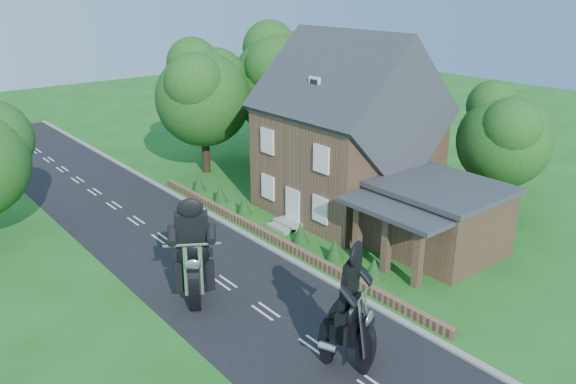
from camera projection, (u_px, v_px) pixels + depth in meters
ground at (266, 312)px, 22.73m from camera, size 120.00×120.00×0.00m
road at (266, 311)px, 22.72m from camera, size 7.00×80.00×0.02m
kerb at (331, 282)px, 24.88m from camera, size 0.30×80.00×0.12m
garden_wall at (273, 238)px, 28.84m from camera, size 0.30×22.00×0.40m
house at (348, 136)px, 31.80m from camera, size 9.54×8.64×10.24m
annex at (436, 217)px, 27.41m from camera, size 7.05×5.94×3.44m
tree_annex_side at (507, 132)px, 31.36m from camera, size 5.64×5.20×7.48m
tree_house_right at (386, 101)px, 37.07m from camera, size 6.51×6.00×8.40m
tree_behind_house at (285, 75)px, 40.68m from camera, size 7.81×7.20×10.08m
tree_behind_left at (207, 90)px, 37.98m from camera, size 6.94×6.40×9.16m
shrub_a at (374, 269)px, 24.97m from camera, size 0.90×0.90×1.10m
shrub_b at (335, 250)px, 26.78m from camera, size 0.90×0.90×1.10m
shrub_c at (301, 233)px, 28.58m from camera, size 0.90×0.90×1.10m
shrub_d at (244, 205)px, 32.20m from camera, size 0.90×0.90×1.10m
shrub_e at (220, 193)px, 34.01m from camera, size 0.90×0.90×1.10m
shrub_f at (199, 182)px, 35.82m from camera, size 0.90×0.90×1.10m
motorcycle_lead at (347, 349)px, 19.23m from camera, size 1.00×1.56×1.44m
motorcycle_follow at (196, 288)px, 23.11m from camera, size 1.14×1.49×1.41m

